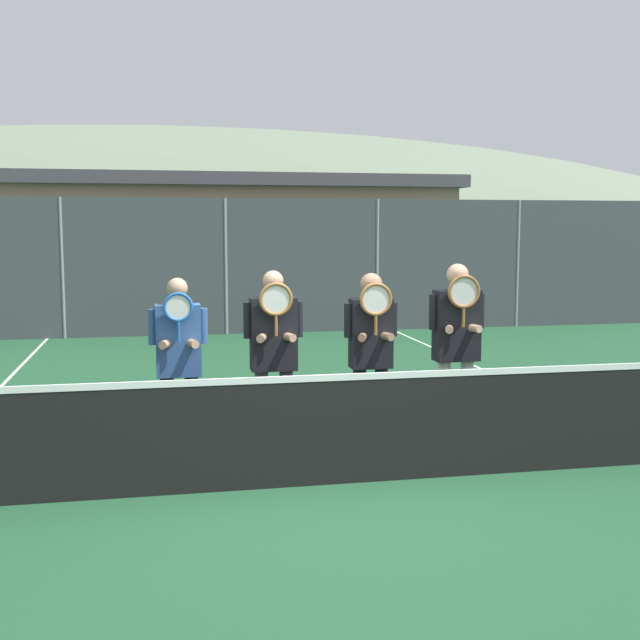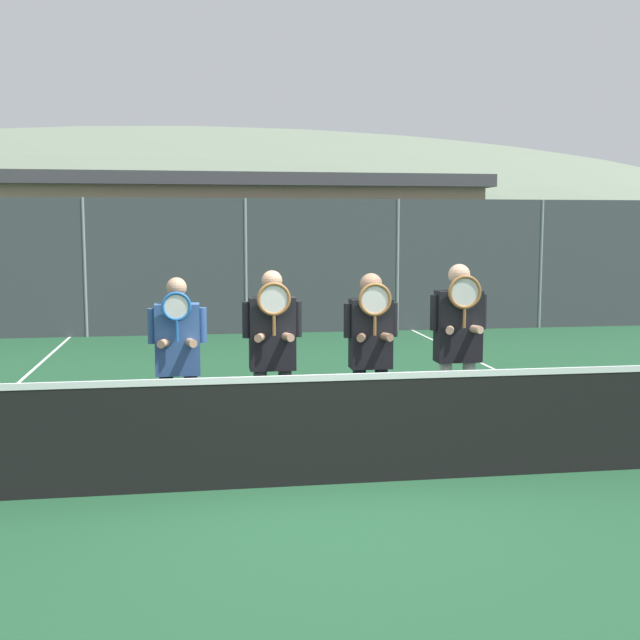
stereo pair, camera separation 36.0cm
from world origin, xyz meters
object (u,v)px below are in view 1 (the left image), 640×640
car_center (408,279)px  car_right_of_center (601,280)px  player_center_left (274,350)px  player_center_right (371,347)px  player_rightmost (457,339)px  car_left_of_center (208,282)px  player_leftmost (179,357)px

car_center → car_right_of_center: bearing=-4.7°
player_center_left → player_center_right: size_ratio=1.02×
player_center_left → car_right_of_center: bearing=48.2°
player_rightmost → car_left_of_center: (-1.73, 11.81, -0.19)m
player_leftmost → car_center: car_center is taller
player_center_left → car_right_of_center: 15.26m
player_leftmost → player_center_right: 1.86m
player_leftmost → player_center_right: size_ratio=0.99×
player_center_right → car_center: bearing=70.6°
player_center_left → car_left_of_center: bearing=89.4°
player_center_left → car_right_of_center: (10.18, 11.37, -0.21)m
player_rightmost → car_center: player_rightmost is taller
player_leftmost → player_center_left: player_center_left is taller
player_leftmost → player_center_left: 0.89m
player_center_right → car_left_of_center: bearing=94.1°
player_leftmost → car_left_of_center: car_left_of_center is taller
player_rightmost → car_center: (3.24, 11.74, -0.19)m
player_leftmost → car_center: bearing=63.0°
car_right_of_center → player_center_right: bearing=-129.1°
car_left_of_center → car_center: (4.97, -0.07, -0.00)m
car_center → car_right_of_center: (5.08, -0.42, -0.06)m
car_left_of_center → car_right_of_center: bearing=-2.8°
player_leftmost → player_rightmost: bearing=0.4°
player_center_left → player_center_right: player_center_left is taller
player_center_left → car_right_of_center: size_ratio=0.42×
car_left_of_center → car_right_of_center: 10.06m
player_center_right → player_rightmost: size_ratio=0.96×
player_rightmost → car_right_of_center: player_rightmost is taller
player_center_left → car_center: bearing=66.6°
player_leftmost → car_right_of_center: bearing=45.7°
player_rightmost → car_right_of_center: bearing=53.7°
player_center_right → car_right_of_center: player_center_right is taller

